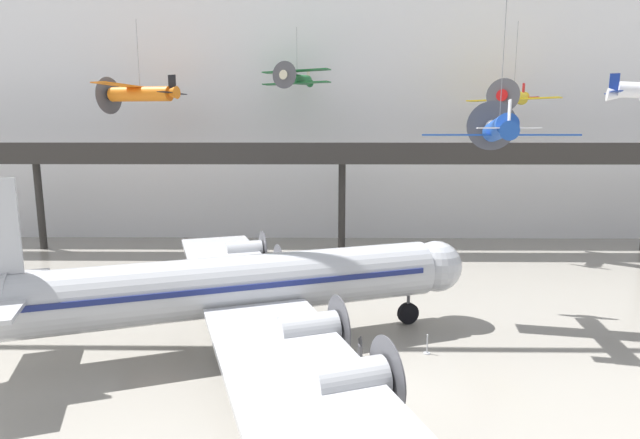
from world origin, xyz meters
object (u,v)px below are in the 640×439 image
(suspended_plane_blue_trainer, at_px, (499,129))
(suspended_plane_orange_highwing, at_px, (140,93))
(suspended_plane_green_biplane, at_px, (297,79))
(suspended_plane_yellow_lowwing, at_px, (514,96))
(airliner_silver_main, at_px, (233,287))
(info_sign_pedestal, at_px, (360,349))
(stanchion_barrier, at_px, (427,348))

(suspended_plane_blue_trainer, relative_size, suspended_plane_orange_highwing, 1.15)
(suspended_plane_orange_highwing, bearing_deg, suspended_plane_green_biplane, -146.65)
(suspended_plane_blue_trainer, xyz_separation_m, suspended_plane_green_biplane, (-13.04, 21.22, 5.13))
(suspended_plane_blue_trainer, relative_size, suspended_plane_yellow_lowwing, 1.33)
(suspended_plane_green_biplane, distance_m, suspended_plane_yellow_lowwing, 20.81)
(suspended_plane_orange_highwing, xyz_separation_m, suspended_plane_yellow_lowwing, (34.87, 1.22, -0.18))
(suspended_plane_blue_trainer, bearing_deg, airliner_silver_main, 116.13)
(suspended_plane_green_biplane, relative_size, info_sign_pedestal, 5.60)
(suspended_plane_orange_highwing, bearing_deg, airliner_silver_main, 138.00)
(stanchion_barrier, relative_size, info_sign_pedestal, 0.87)
(airliner_silver_main, bearing_deg, suspended_plane_blue_trainer, -3.87)
(stanchion_barrier, bearing_deg, info_sign_pedestal, -171.37)
(suspended_plane_green_biplane, height_order, stanchion_barrier, suspended_plane_green_biplane)
(airliner_silver_main, relative_size, suspended_plane_yellow_lowwing, 3.83)
(info_sign_pedestal, bearing_deg, suspended_plane_blue_trainer, 23.00)
(suspended_plane_orange_highwing, relative_size, stanchion_barrier, 8.98)
(stanchion_barrier, bearing_deg, suspended_plane_yellow_lowwing, 62.44)
(suspended_plane_yellow_lowwing, bearing_deg, info_sign_pedestal, 3.43)
(airliner_silver_main, xyz_separation_m, info_sign_pedestal, (6.76, -1.28, -2.93))
(suspended_plane_orange_highwing, height_order, stanchion_barrier, suspended_plane_orange_highwing)
(suspended_plane_green_biplane, xyz_separation_m, stanchion_barrier, (8.26, -26.16, -16.54))
(airliner_silver_main, height_order, suspended_plane_blue_trainer, suspended_plane_blue_trainer)
(suspended_plane_green_biplane, distance_m, suspended_plane_orange_highwing, 14.89)
(suspended_plane_green_biplane, bearing_deg, stanchion_barrier, 41.38)
(suspended_plane_blue_trainer, bearing_deg, stanchion_barrier, 146.49)
(suspended_plane_yellow_lowwing, distance_m, info_sign_pedestal, 32.34)
(suspended_plane_blue_trainer, relative_size, info_sign_pedestal, 8.96)
(suspended_plane_blue_trainer, distance_m, suspended_plane_orange_highwing, 32.61)
(suspended_plane_yellow_lowwing, bearing_deg, suspended_plane_blue_trainer, 14.80)
(suspended_plane_orange_highwing, relative_size, info_sign_pedestal, 7.80)
(stanchion_barrier, bearing_deg, suspended_plane_orange_highwing, 135.23)
(airliner_silver_main, relative_size, stanchion_barrier, 29.61)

